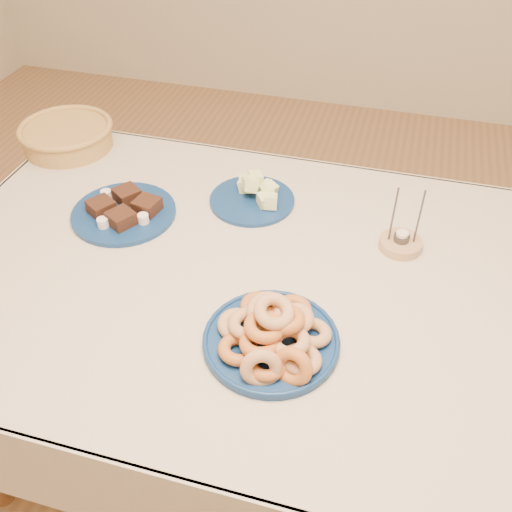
# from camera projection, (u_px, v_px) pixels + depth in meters

# --- Properties ---
(ground) EXTENTS (5.00, 5.00, 0.00)m
(ground) POSITION_uv_depth(u_px,v_px,m) (260.00, 439.00, 1.89)
(ground) COLOR #956B46
(ground) RESTS_ON ground
(dining_table) EXTENTS (1.71, 1.11, 0.75)m
(dining_table) POSITION_uv_depth(u_px,v_px,m) (261.00, 304.00, 1.47)
(dining_table) COLOR brown
(dining_table) RESTS_ON ground
(donut_platter) EXTENTS (0.35, 0.35, 0.13)m
(donut_platter) POSITION_uv_depth(u_px,v_px,m) (272.00, 335.00, 1.20)
(donut_platter) COLOR navy
(donut_platter) RESTS_ON dining_table
(melon_plate) EXTENTS (0.31, 0.31, 0.08)m
(melon_plate) POSITION_uv_depth(u_px,v_px,m) (255.00, 195.00, 1.62)
(melon_plate) COLOR navy
(melon_plate) RESTS_ON dining_table
(brownie_plate) EXTENTS (0.35, 0.35, 0.05)m
(brownie_plate) POSITION_uv_depth(u_px,v_px,m) (124.00, 211.00, 1.57)
(brownie_plate) COLOR navy
(brownie_plate) RESTS_ON dining_table
(wicker_basket) EXTENTS (0.38, 0.38, 0.08)m
(wicker_basket) POSITION_uv_depth(u_px,v_px,m) (67.00, 135.00, 1.83)
(wicker_basket) COLOR olive
(wicker_basket) RESTS_ON dining_table
(candle_holder) EXTENTS (0.12, 0.12, 0.18)m
(candle_holder) POSITION_uv_depth(u_px,v_px,m) (401.00, 243.00, 1.46)
(candle_holder) COLOR tan
(candle_holder) RESTS_ON dining_table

